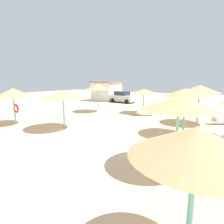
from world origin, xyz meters
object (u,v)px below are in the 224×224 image
at_px(parasol_9, 13,93).
at_px(lounger_2, 144,112).
at_px(lounger_0, 218,138).
at_px(parked_car, 123,97).
at_px(beach_cabana, 107,91).
at_px(parasol_4, 63,95).
at_px(parasol_6, 196,142).
at_px(parasol_5, 98,87).
at_px(parasol_7, 179,104).
at_px(parasol_2, 144,91).
at_px(bench_0, 152,108).
at_px(parasol_1, 200,89).
at_px(lounger_1, 222,120).
at_px(parasol_8, 186,93).

relative_size(parasol_9, lounger_2, 1.47).
bearing_deg(lounger_2, lounger_0, -38.04).
relative_size(parked_car, beach_cabana, 0.97).
bearing_deg(parasol_4, parasol_6, -29.34).
relative_size(parasol_5, parasol_6, 1.15).
relative_size(parasol_7, beach_cabana, 0.69).
xyz_separation_m(parasol_2, beach_cabana, (-10.27, 7.77, -0.66)).
xyz_separation_m(parasol_9, bench_0, (6.61, 11.98, -2.07)).
bearing_deg(parasol_5, beach_cabana, 120.60).
distance_m(parasol_4, beach_cabana, 18.50).
bearing_deg(parasol_5, parasol_9, -102.11).
bearing_deg(parasol_7, parked_car, 126.42).
relative_size(parasol_1, parasol_4, 1.00).
bearing_deg(beach_cabana, parasol_6, -51.25).
height_order(parasol_1, parasol_4, parasol_1).
bearing_deg(parasol_1, lounger_0, -69.61).
xyz_separation_m(parasol_4, lounger_1, (9.38, 7.56, -2.04)).
bearing_deg(parasol_8, parked_car, 133.98).
height_order(parasol_4, parasol_5, parasol_5).
bearing_deg(parasol_5, parasol_2, 22.51).
height_order(parasol_7, parasol_9, parasol_9).
bearing_deg(parasol_4, parasol_9, -162.55).
height_order(parasol_7, lounger_2, parasol_7).
height_order(parasol_2, parasol_7, parasol_7).
bearing_deg(parasol_5, lounger_2, 4.77).
distance_m(parasol_2, parked_car, 9.13).
distance_m(parasol_1, parasol_2, 5.83).
distance_m(parasol_2, beach_cabana, 12.90).
distance_m(bench_0, parked_car, 8.05).
bearing_deg(lounger_1, parasol_8, -113.76).
bearing_deg(parasol_9, bench_0, 61.12).
bearing_deg(parasol_8, parasol_6, -76.44).
bearing_deg(parasol_1, parked_car, 145.12).
bearing_deg(parasol_7, parasol_1, 93.87).
bearing_deg(parasol_7, parasol_4, 169.45).
distance_m(parasol_5, beach_cabana, 11.28).
bearing_deg(parasol_6, parasol_7, 108.39).
distance_m(lounger_1, beach_cabana, 19.72).
xyz_separation_m(parasol_1, parasol_4, (-7.71, -7.03, -0.34)).
bearing_deg(parasol_8, lounger_2, 138.10).
height_order(lounger_2, beach_cabana, beach_cabana).
distance_m(parasol_2, parasol_8, 7.71).
relative_size(parasol_4, parasol_8, 1.08).
xyz_separation_m(parasol_5, parked_car, (-1.75, 8.33, -1.85)).
height_order(parasol_8, lounger_2, parasol_8).
xyz_separation_m(parasol_4, parasol_7, (8.29, -1.54, 0.16)).
xyz_separation_m(parasol_6, beach_cabana, (-17.65, 22.00, -0.72)).
height_order(parasol_7, bench_0, parasol_7).
distance_m(parasol_2, parasol_5, 4.95).
relative_size(parasol_5, beach_cabana, 0.69).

